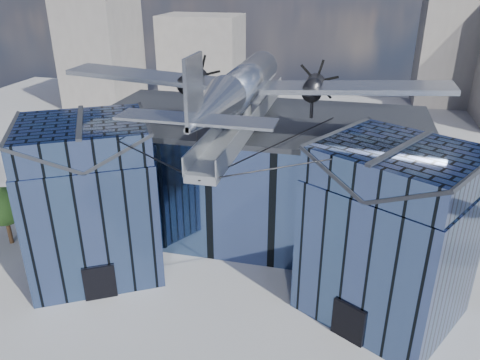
# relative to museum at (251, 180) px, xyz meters

# --- Properties ---
(ground_plane) EXTENTS (120.00, 120.00, 0.00)m
(ground_plane) POSITION_rel_museum_xyz_m (-0.00, -5.82, -5.54)
(ground_plane) COLOR gray
(museum) EXTENTS (32.88, 24.50, 17.60)m
(museum) POSITION_rel_museum_xyz_m (0.00, 0.00, 0.00)
(museum) COLOR #3E537F
(museum) RESTS_ON ground
(bg_towers) EXTENTS (77.00, 24.50, 26.00)m
(bg_towers) POSITION_rel_museum_xyz_m (1.45, 44.67, 4.47)
(bg_towers) COLOR gray
(bg_towers) RESTS_ON ground
(tree_plaza_w) EXTENTS (3.88, 3.88, 5.08)m
(tree_plaza_w) POSITION_rel_museum_xyz_m (-19.57, -5.49, -2.10)
(tree_plaza_w) COLOR #382616
(tree_plaza_w) RESTS_ON ground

